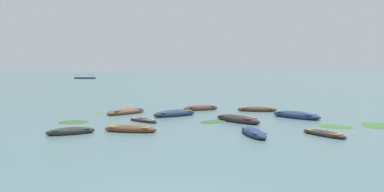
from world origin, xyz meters
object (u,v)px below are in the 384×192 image
at_px(rowboat_4, 130,129).
at_px(rowboat_8, 296,115).
at_px(rowboat_1, 254,133).
at_px(rowboat_9, 143,120).
at_px(rowboat_2, 71,131).
at_px(rowboat_7, 126,112).
at_px(rowboat_0, 257,109).
at_px(rowboat_6, 324,134).
at_px(rowboat_3, 238,119).
at_px(rowboat_10, 201,108).
at_px(ferry_0, 85,78).
at_px(rowboat_5, 175,114).

xyz_separation_m(rowboat_4, rowboat_8, (12.85, 6.97, 0.05)).
height_order(rowboat_1, rowboat_4, rowboat_1).
bearing_deg(rowboat_9, rowboat_2, -124.27).
relative_size(rowboat_2, rowboat_7, 0.74).
distance_m(rowboat_0, rowboat_6, 13.46).
height_order(rowboat_3, rowboat_7, rowboat_3).
bearing_deg(rowboat_8, rowboat_9, -169.73).
xyz_separation_m(rowboat_0, rowboat_9, (-10.23, -7.31, -0.06)).
height_order(rowboat_7, rowboat_8, rowboat_8).
distance_m(rowboat_10, ferry_0, 150.82).
relative_size(rowboat_1, rowboat_3, 0.89).
bearing_deg(ferry_0, rowboat_6, -68.00).
bearing_deg(rowboat_7, rowboat_10, 23.78).
height_order(rowboat_2, rowboat_7, rowboat_7).
distance_m(rowboat_0, rowboat_3, 7.94).
bearing_deg(rowboat_1, rowboat_9, 142.21).
relative_size(rowboat_1, rowboat_9, 1.31).
bearing_deg(ferry_0, rowboat_9, -71.26).
distance_m(rowboat_5, rowboat_8, 10.47).
bearing_deg(rowboat_3, rowboat_5, 144.95).
distance_m(rowboat_6, rowboat_8, 8.35).
relative_size(rowboat_1, rowboat_2, 1.18).
relative_size(rowboat_5, rowboat_7, 0.99).
bearing_deg(rowboat_4, rowboat_10, 69.49).
height_order(rowboat_6, rowboat_9, rowboat_6).
xyz_separation_m(rowboat_6, ferry_0, (-62.49, 154.71, 0.32)).
height_order(rowboat_4, rowboat_6, rowboat_4).
xyz_separation_m(rowboat_0, rowboat_6, (1.83, -13.34, -0.05)).
height_order(rowboat_1, rowboat_10, rowboat_10).
bearing_deg(rowboat_2, rowboat_10, 58.55).
height_order(rowboat_1, rowboat_6, rowboat_1).
bearing_deg(rowboat_6, rowboat_2, 178.37).
bearing_deg(rowboat_8, rowboat_7, 169.12).
height_order(rowboat_1, rowboat_8, rowboat_8).
distance_m(rowboat_4, rowboat_8, 14.62).
distance_m(rowboat_0, rowboat_10, 5.64).
relative_size(rowboat_3, ferry_0, 0.38).
bearing_deg(rowboat_4, rowboat_5, 73.32).
xyz_separation_m(rowboat_9, rowboat_10, (4.68, 8.29, 0.09)).
relative_size(rowboat_0, rowboat_9, 1.43).
distance_m(rowboat_3, rowboat_8, 5.78).
xyz_separation_m(rowboat_0, rowboat_5, (-7.96, -3.81, 0.04)).
distance_m(rowboat_5, ferry_0, 154.46).
relative_size(rowboat_2, ferry_0, 0.29).
relative_size(rowboat_6, rowboat_10, 0.79).
bearing_deg(rowboat_2, rowboat_5, 56.18).
relative_size(rowboat_2, rowboat_8, 0.73).
distance_m(rowboat_9, rowboat_10, 9.51).
distance_m(rowboat_3, rowboat_4, 8.86).
bearing_deg(rowboat_8, rowboat_6, -94.24).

